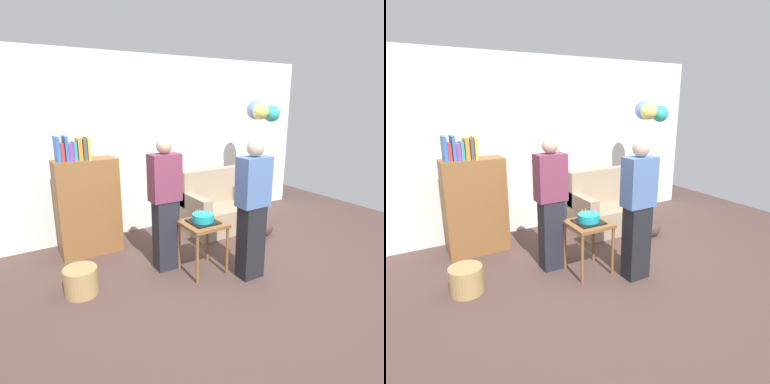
# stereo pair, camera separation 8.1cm
# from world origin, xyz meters

# --- Properties ---
(ground_plane) EXTENTS (8.00, 8.00, 0.00)m
(ground_plane) POSITION_xyz_m (0.00, 0.00, 0.00)
(ground_plane) COLOR #4C3833
(wall_back) EXTENTS (6.00, 0.10, 2.70)m
(wall_back) POSITION_xyz_m (0.00, 2.05, 1.35)
(wall_back) COLOR silver
(wall_back) RESTS_ON ground_plane
(couch) EXTENTS (1.10, 0.70, 0.96)m
(couch) POSITION_xyz_m (0.85, 1.36, 0.34)
(couch) COLOR gray
(couch) RESTS_ON ground_plane
(bookshelf) EXTENTS (0.80, 0.36, 1.61)m
(bookshelf) POSITION_xyz_m (-1.16, 1.55, 0.69)
(bookshelf) COLOR brown
(bookshelf) RESTS_ON ground_plane
(side_table) EXTENTS (0.48, 0.48, 0.64)m
(side_table) POSITION_xyz_m (-0.13, 0.31, 0.54)
(side_table) COLOR brown
(side_table) RESTS_ON ground_plane
(birthday_cake) EXTENTS (0.32, 0.32, 0.17)m
(birthday_cake) POSITION_xyz_m (-0.13, 0.31, 0.69)
(birthday_cake) COLOR black
(birthday_cake) RESTS_ON side_table
(person_blowing_candles) EXTENTS (0.36, 0.22, 1.63)m
(person_blowing_candles) POSITION_xyz_m (-0.47, 0.61, 0.83)
(person_blowing_candles) COLOR #23232D
(person_blowing_candles) RESTS_ON ground_plane
(person_holding_cake) EXTENTS (0.36, 0.22, 1.63)m
(person_holding_cake) POSITION_xyz_m (0.28, -0.09, 0.83)
(person_holding_cake) COLOR black
(person_holding_cake) RESTS_ON ground_plane
(wicker_basket) EXTENTS (0.36, 0.36, 0.30)m
(wicker_basket) POSITION_xyz_m (-1.53, 0.57, 0.15)
(wicker_basket) COLOR #A88451
(wicker_basket) RESTS_ON ground_plane
(handbag) EXTENTS (0.28, 0.14, 0.20)m
(handbag) POSITION_xyz_m (1.30, 0.72, 0.10)
(handbag) COLOR #473328
(handbag) RESTS_ON ground_plane
(balloon_bunch) EXTENTS (0.47, 0.43, 2.04)m
(balloon_bunch) POSITION_xyz_m (1.56, 1.22, 1.87)
(balloon_bunch) COLOR silver
(balloon_bunch) RESTS_ON ground_plane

